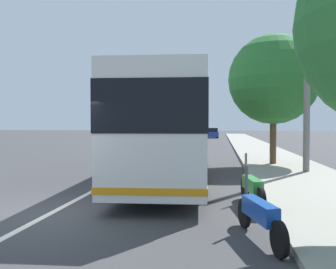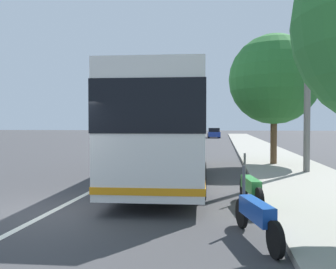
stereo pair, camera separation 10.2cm
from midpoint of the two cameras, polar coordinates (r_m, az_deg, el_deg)
The scene contains 10 objects.
ground_plane at distance 8.89m, azimuth -18.09°, elevation -11.59°, with size 220.00×220.00×0.00m, color #38383A.
sidewalk_curb at distance 18.09m, azimuth 17.26°, elevation -4.64°, with size 110.00×3.60×0.14m, color gray.
lane_divider_line at distance 18.28m, azimuth -4.05°, elevation -4.71°, with size 110.00×0.16×0.01m, color silver.
coach_bus at distance 13.78m, azimuth 0.30°, elevation 1.45°, with size 12.58×3.20×3.46m.
motorcycle_by_tree at distance 6.63m, azimuth 13.65°, elevation -12.10°, with size 2.15×0.64×1.23m.
motorcycle_angled at distance 9.14m, azimuth 12.71°, elevation -8.19°, with size 2.26×0.42×1.27m.
car_behind_bus at distance 40.95m, azimuth 0.53°, elevation -0.16°, with size 4.43×2.01×1.60m.
car_oncoming at distance 53.97m, azimuth 6.84°, elevation 0.20°, with size 4.09×1.99×1.47m.
roadside_tree_mid_block at distance 18.18m, azimuth 16.03°, elevation 8.26°, with size 4.26×4.26×6.28m.
utility_pole at distance 15.54m, azimuth 20.76°, elevation 8.35°, with size 0.25×0.25×7.74m, color slate.
Camera 1 is at (-7.77, -3.80, 2.02)m, focal length 38.95 mm.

